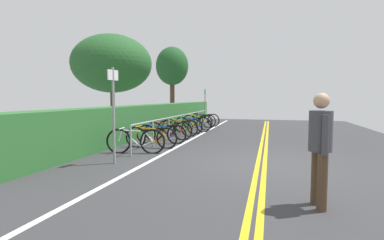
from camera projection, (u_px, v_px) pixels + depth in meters
name	position (u px, v px, depth m)	size (l,w,h in m)	color
ground_plane	(261.00, 165.00, 7.05)	(29.48, 10.07, 0.05)	#353538
centre_line_yellow_inner	(265.00, 164.00, 7.03)	(26.53, 0.10, 0.00)	gold
centre_line_yellow_outer	(258.00, 164.00, 7.07)	(26.53, 0.10, 0.00)	gold
bike_lane_stripe_white	(156.00, 158.00, 7.72)	(26.53, 0.12, 0.00)	white
bike_rack	(181.00, 120.00, 12.45)	(9.38, 0.05, 0.86)	#9EA0A5
bicycle_0	(136.00, 141.00, 8.43)	(0.47, 1.68, 0.74)	black
bicycle_1	(151.00, 137.00, 9.34)	(0.46, 1.72, 0.71)	black
bicycle_2	(161.00, 134.00, 10.23)	(0.49, 1.72, 0.70)	black
bicycle_3	(169.00, 131.00, 11.07)	(0.69, 1.70, 0.72)	black
bicycle_4	(178.00, 128.00, 12.10)	(0.57, 1.62, 0.72)	black
bicycle_5	(182.00, 126.00, 12.93)	(0.49, 1.76, 0.70)	black
bicycle_6	(193.00, 124.00, 13.70)	(0.49, 1.71, 0.73)	black
bicycle_7	(197.00, 122.00, 14.72)	(0.63, 1.64, 0.77)	black
bicycle_8	(199.00, 121.00, 15.66)	(0.46, 1.74, 0.73)	black
bicycle_9	(204.00, 120.00, 16.51)	(0.55, 1.78, 0.74)	black
pedestrian	(320.00, 142.00, 4.22)	(0.49, 0.32, 1.64)	#4C3826
sign_post_near	(113.00, 106.00, 7.03)	(0.36, 0.09, 2.28)	gray
sign_post_far	(205.00, 103.00, 17.92)	(0.36, 0.06, 2.09)	gray
hedge_backdrop	(158.00, 117.00, 14.30)	(18.33, 0.92, 1.26)	#2D6B30
tree_mid	(112.00, 64.00, 13.51)	(3.59, 3.59, 4.41)	#473323
tree_far_right	(172.00, 67.00, 21.88)	(2.38, 2.38, 5.28)	#473323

